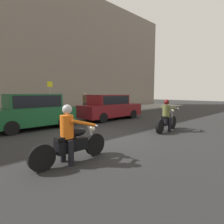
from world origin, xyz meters
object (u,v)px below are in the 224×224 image
object	(u,v)px
parked_hatchback_forest_green	(33,111)
parked_sedan_maroon	(110,107)
motorcycle_with_rider_olive	(167,118)
motorcycle_with_rider_orange_stripe	(71,139)
pedestrian_bystander	(85,101)
street_sign_post	(50,94)

from	to	relation	value
parked_hatchback_forest_green	parked_sedan_maroon	xyz separation A→B (m)	(5.13, -0.25, -0.05)
motorcycle_with_rider_olive	parked_hatchback_forest_green	world-z (taller)	parked_hatchback_forest_green
motorcycle_with_rider_orange_stripe	parked_hatchback_forest_green	xyz separation A→B (m)	(0.97, 5.29, 0.31)
parked_hatchback_forest_green	parked_sedan_maroon	world-z (taller)	parked_hatchback_forest_green
motorcycle_with_rider_olive	pedestrian_bystander	xyz separation A→B (m)	(1.01, 8.33, 0.51)
pedestrian_bystander	parked_sedan_maroon	bearing A→B (deg)	-95.77
parked_hatchback_forest_green	street_sign_post	size ratio (longest dim) A/B	1.50
motorcycle_with_rider_olive	pedestrian_bystander	size ratio (longest dim) A/B	1.26
parked_sedan_maroon	street_sign_post	world-z (taller)	street_sign_post
parked_hatchback_forest_green	pedestrian_bystander	world-z (taller)	pedestrian_bystander
motorcycle_with_rider_olive	street_sign_post	distance (m)	10.03
parked_hatchback_forest_green	street_sign_post	xyz separation A→B (m)	(3.15, 4.87, 0.81)
motorcycle_with_rider_orange_stripe	motorcycle_with_rider_olive	xyz separation A→B (m)	(5.45, 0.29, 0.00)
parked_hatchback_forest_green	motorcycle_with_rider_olive	bearing A→B (deg)	-48.14
parked_sedan_maroon	motorcycle_with_rider_olive	bearing A→B (deg)	-97.79
motorcycle_with_rider_olive	parked_hatchback_forest_green	distance (m)	6.72
motorcycle_with_rider_orange_stripe	parked_sedan_maroon	bearing A→B (deg)	39.58
motorcycle_with_rider_orange_stripe	parked_sedan_maroon	size ratio (longest dim) A/B	0.49
street_sign_post	parked_sedan_maroon	bearing A→B (deg)	-68.87
motorcycle_with_rider_orange_stripe	pedestrian_bystander	xyz separation A→B (m)	(6.46, 8.62, 0.51)
motorcycle_with_rider_olive	street_sign_post	size ratio (longest dim) A/B	0.81
parked_sedan_maroon	pedestrian_bystander	size ratio (longest dim) A/B	2.70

